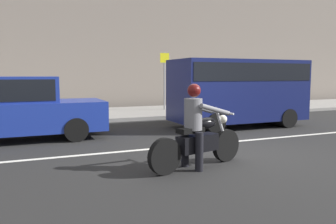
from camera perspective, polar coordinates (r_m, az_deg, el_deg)
ground_plane at (r=8.05m, az=9.82°, el=-6.50°), size 80.00×80.00×0.00m
sidewalk_slab at (r=15.30m, az=-6.56°, el=-0.16°), size 40.00×4.40×0.14m
lane_marking_stripe at (r=9.28m, az=11.61°, el=-4.81°), size 18.00×0.14×0.01m
motorcycle_with_rider_gray at (r=6.46m, az=4.91°, el=-3.67°), size 2.19×0.83×1.60m
parked_sedan_cobalt_blue at (r=9.98m, az=-24.44°, el=0.62°), size 4.55×1.82×1.72m
parked_van_navy at (r=11.80m, az=11.71°, el=3.90°), size 4.54×1.96×2.26m
street_sign_post at (r=15.95m, az=-0.60°, el=6.17°), size 0.44×0.08×2.66m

